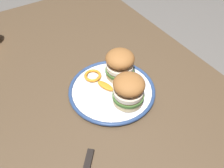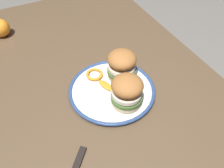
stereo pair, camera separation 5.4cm
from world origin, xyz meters
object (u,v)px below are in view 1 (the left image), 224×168
object	(u,v)px
sandwich_half_right	(129,90)
dining_table	(102,113)
dinner_plate	(112,90)
sandwich_half_left	(120,64)

from	to	relation	value
sandwich_half_right	dining_table	bearing A→B (deg)	-140.67
dinner_plate	dining_table	bearing A→B (deg)	-90.81
dinner_plate	sandwich_half_left	size ratio (longest dim) A/B	2.31
sandwich_half_left	sandwich_half_right	distance (m)	0.12
dining_table	sandwich_half_left	distance (m)	0.19
dinner_plate	sandwich_half_right	bearing A→B (deg)	12.66
dinner_plate	sandwich_half_left	xyz separation A→B (m)	(-0.04, 0.06, 0.06)
dining_table	sandwich_half_right	world-z (taller)	sandwich_half_right
dining_table	sandwich_half_left	xyz separation A→B (m)	(-0.04, 0.10, 0.16)
dining_table	sandwich_half_right	distance (m)	0.18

